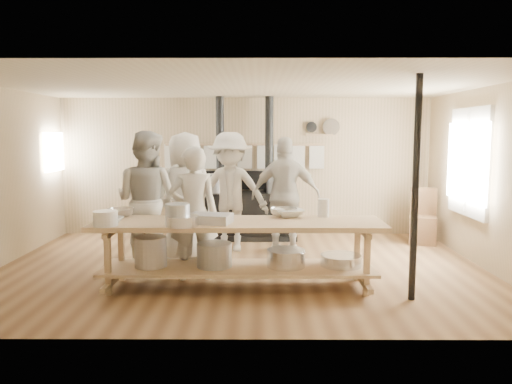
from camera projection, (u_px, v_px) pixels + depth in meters
ground at (241, 268)px, 7.20m from camera, size 7.00×7.00×0.00m
room_shell at (240, 156)px, 7.01m from camera, size 7.00×7.00×7.00m
window_right at (469, 162)px, 7.60m from camera, size 0.09×1.50×1.65m
left_opening at (54, 152)px, 9.01m from camera, size 0.00×0.90×0.90m
stove at (244, 210)px, 9.24m from camera, size 1.90×0.75×2.60m
towel_rail at (245, 154)px, 9.40m from camera, size 3.00×0.04×0.47m
back_wall_shelf at (323, 130)px, 9.37m from camera, size 0.63×0.14×0.32m
prep_table at (237, 247)px, 6.24m from camera, size 3.60×0.90×0.85m
support_post at (415, 189)px, 5.69m from camera, size 0.08×0.08×2.60m
cook_far_left at (194, 213)px, 6.58m from camera, size 0.71×0.53×1.77m
cook_left at (147, 201)px, 7.06m from camera, size 1.15×1.03×1.97m
cook_center at (185, 197)px, 7.54m from camera, size 1.13×0.98×1.96m
cook_right at (286, 195)px, 8.01m from camera, size 1.13×0.53×1.88m
cook_by_window at (230, 192)px, 8.20m from camera, size 1.29×0.78×1.95m
chair at (423, 227)px, 8.80m from camera, size 0.57×0.57×0.97m
bowl_white_a at (109, 221)px, 5.99m from camera, size 0.39×0.39×0.08m
bowl_steel_a at (121, 213)px, 6.53m from camera, size 0.46×0.46×0.11m
bowl_white_b at (288, 213)px, 6.52m from camera, size 0.53×0.53×0.10m
bowl_steel_b at (284, 212)px, 6.52m from camera, size 0.39×0.39×0.11m
roasting_pan at (210, 219)px, 6.06m from camera, size 0.57×0.44×0.11m
mixing_bowl_large at (182, 221)px, 5.87m from camera, size 0.46×0.46×0.12m
bucket_galv at (178, 215)px, 5.86m from camera, size 0.38×0.38×0.27m
deep_bowl_enamel at (106, 218)px, 5.87m from camera, size 0.38×0.38×0.18m
pitcher at (323, 208)px, 6.51m from camera, size 0.19×0.19×0.24m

